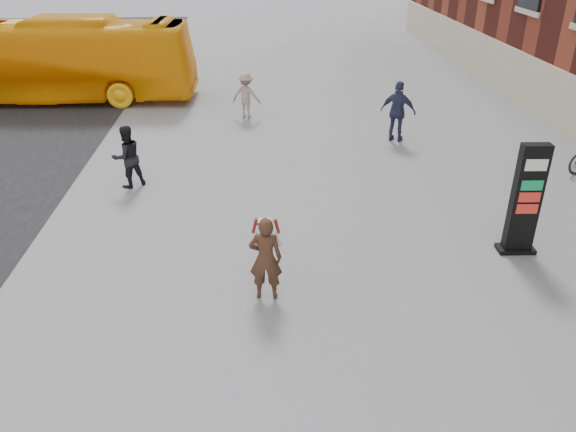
{
  "coord_description": "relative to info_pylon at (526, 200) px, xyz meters",
  "views": [
    {
      "loc": [
        -0.3,
        -8.46,
        5.82
      ],
      "look_at": [
        0.25,
        0.73,
        1.07
      ],
      "focal_mm": 35.0,
      "sensor_mm": 36.0,
      "label": 1
    }
  ],
  "objects": [
    {
      "name": "ground",
      "position": [
        -4.87,
        -1.0,
        -1.14
      ],
      "size": [
        100.0,
        100.0,
        0.0
      ],
      "primitive_type": "plane",
      "color": "#9E9EA3"
    },
    {
      "name": "info_pylon",
      "position": [
        0.0,
        0.0,
        0.0
      ],
      "size": [
        0.75,
        0.4,
        2.28
      ],
      "rotation": [
        0.0,
        0.0,
        -0.05
      ],
      "color": "black",
      "rests_on": "ground"
    },
    {
      "name": "woman",
      "position": [
        -5.06,
        -1.26,
        -0.33
      ],
      "size": [
        0.62,
        0.57,
        1.57
      ],
      "rotation": [
        0.0,
        0.0,
        3.06
      ],
      "color": "#42291A",
      "rests_on": "ground"
    },
    {
      "name": "bus",
      "position": [
        -12.78,
        11.93,
        0.35
      ],
      "size": [
        10.81,
        2.89,
        2.99
      ],
      "primitive_type": "imported",
      "rotation": [
        0.0,
        0.0,
        1.54
      ],
      "color": "#FBA90B",
      "rests_on": "road"
    },
    {
      "name": "pedestrian_a",
      "position": [
        -8.36,
        3.72,
        -0.35
      ],
      "size": [
        0.97,
        0.92,
        1.57
      ],
      "primitive_type": "imported",
      "rotation": [
        0.0,
        0.0,
        3.74
      ],
      "color": "black",
      "rests_on": "ground"
    },
    {
      "name": "pedestrian_b",
      "position": [
        -5.46,
        9.31,
        -0.37
      ],
      "size": [
        1.11,
        0.84,
        1.53
      ],
      "primitive_type": "imported",
      "rotation": [
        0.0,
        0.0,
        2.84
      ],
      "color": "gray",
      "rests_on": "ground"
    },
    {
      "name": "pedestrian_c",
      "position": [
        -0.9,
        6.68,
        -0.23
      ],
      "size": [
        1.15,
        0.87,
        1.82
      ],
      "primitive_type": "imported",
      "rotation": [
        0.0,
        0.0,
        2.68
      ],
      "color": "#2C3051",
      "rests_on": "ground"
    }
  ]
}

